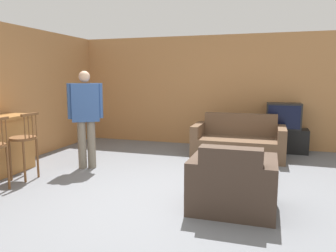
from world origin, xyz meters
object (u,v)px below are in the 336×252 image
coffee_table (243,158)px  book_on_table (249,157)px  couch_far (239,142)px  tv_unit (282,140)px  bar_chair_far (24,143)px  armchair_near (233,186)px  person_by_window (86,114)px  tv (284,116)px

coffee_table → book_on_table: bearing=-65.4°
couch_far → book_on_table: (0.31, -1.71, 0.12)m
couch_far → book_on_table: couch_far is taller
tv_unit → book_on_table: tv_unit is taller
bar_chair_far → couch_far: (3.14, 2.52, -0.28)m
bar_chair_far → coffee_table: (3.34, 1.03, -0.24)m
bar_chair_far → armchair_near: size_ratio=1.04×
bar_chair_far → person_by_window: size_ratio=0.62×
bar_chair_far → tv: same height
couch_far → tv: bearing=41.1°
book_on_table → tv_unit: bearing=77.1°
armchair_near → person_by_window: 3.02m
coffee_table → tv_unit: 2.36m
bar_chair_far → tv: 5.19m
couch_far → coffee_table: bearing=-82.2°
couch_far → tv: size_ratio=2.53×
book_on_table → person_by_window: 2.90m
tv → person_by_window: size_ratio=0.41×
couch_far → tv_unit: bearing=41.2°
tv_unit → tv: tv is taller
armchair_near → book_on_table: (0.13, 1.07, 0.12)m
armchair_near → book_on_table: 1.08m
coffee_table → couch_far: bearing=97.8°
book_on_table → person_by_window: bearing=178.7°
bar_chair_far → person_by_window: person_by_window is taller
armchair_near → person_by_window: (-2.71, 1.13, 0.68)m
couch_far → person_by_window: size_ratio=1.04×
armchair_near → book_on_table: bearing=83.3°
coffee_table → tv_unit: (0.67, 2.26, -0.09)m
tv_unit → tv: 0.54m
tv_unit → book_on_table: 2.55m
book_on_table → person_by_window: (-2.84, 0.06, 0.56)m
bar_chair_far → person_by_window: 1.13m
book_on_table → armchair_near: bearing=-96.7°
coffee_table → person_by_window: (-2.74, -0.16, 0.63)m
tv → armchair_near: bearing=-101.1°
armchair_near → tv_unit: 3.62m
armchair_near → tv: size_ratio=1.44×
tv → tv_unit: bearing=90.0°
bar_chair_far → book_on_table: size_ratio=5.56×
armchair_near → tv_unit: (0.70, 3.55, -0.05)m
tv_unit → book_on_table: bearing=-102.9°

